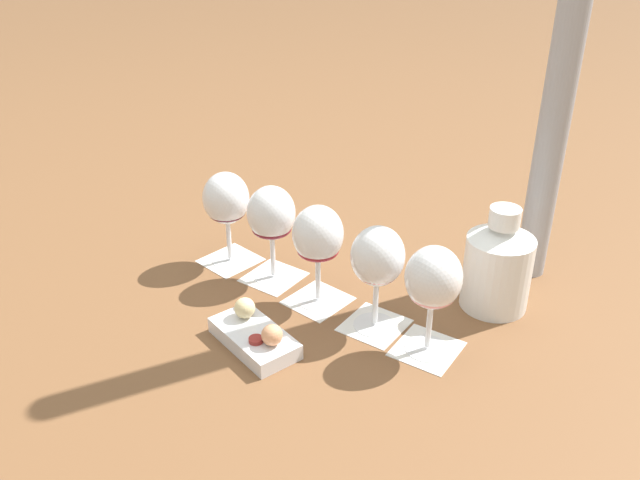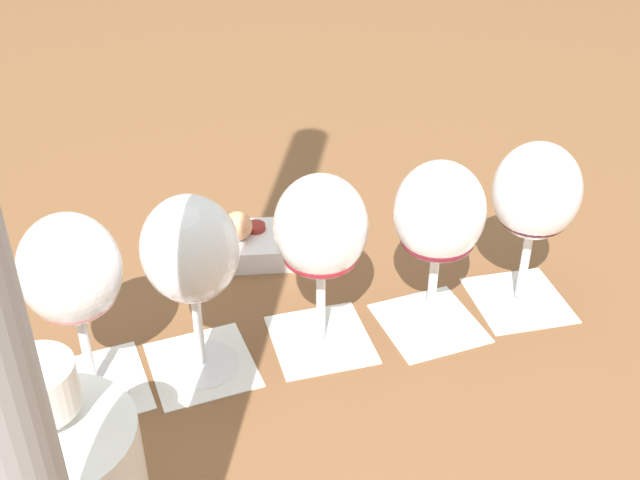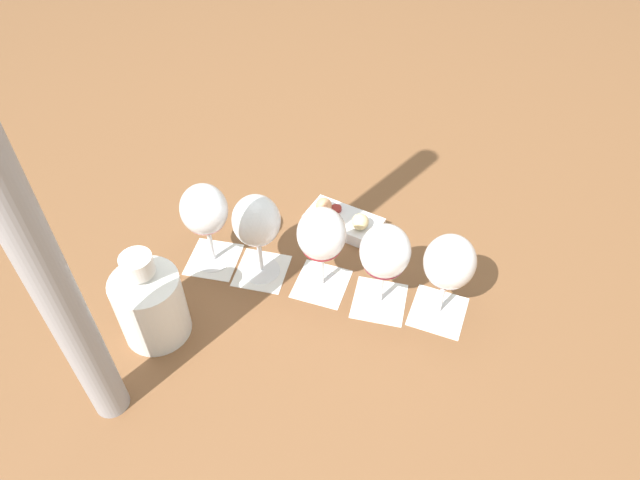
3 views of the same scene
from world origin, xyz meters
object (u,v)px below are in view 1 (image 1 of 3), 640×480
ceramic_vase (498,265)px  snack_dish (255,335)px  wine_glass_1 (377,261)px  wine_glass_2 (320,238)px  wine_glass_0 (433,282)px  wine_glass_4 (226,202)px  wine_glass_3 (271,217)px

ceramic_vase → snack_dish: size_ratio=1.10×
wine_glass_1 → wine_glass_2: bearing=26.1°
wine_glass_0 → wine_glass_1: 0.11m
wine_glass_1 → wine_glass_2: (0.11, 0.05, 0.00)m
ceramic_vase → wine_glass_1: bearing=82.2°
wine_glass_4 → ceramic_vase: 0.52m
wine_glass_1 → snack_dish: bearing=80.5°
wine_glass_4 → ceramic_vase: (-0.35, -0.39, -0.05)m
wine_glass_2 → wine_glass_3: (0.11, 0.05, -0.00)m
wine_glass_0 → ceramic_vase: bearing=-70.6°
wine_glass_0 → snack_dish: size_ratio=1.07×
wine_glass_4 → ceramic_vase: bearing=-132.1°
ceramic_vase → snack_dish: ceramic_vase is taller
wine_glass_0 → wine_glass_4: size_ratio=1.00×
wine_glass_1 → wine_glass_3: size_ratio=1.00×
wine_glass_0 → snack_dish: (0.13, 0.25, -0.11)m
snack_dish → ceramic_vase: bearing=-98.6°
wine_glass_0 → wine_glass_1: (0.09, 0.05, -0.00)m
wine_glass_1 → wine_glass_4: 0.36m
wine_glass_1 → ceramic_vase: (-0.03, -0.23, -0.05)m
wine_glass_2 → wine_glass_4: (0.21, 0.11, -0.00)m
ceramic_vase → snack_dish: bearing=81.4°
wine_glass_3 → ceramic_vase: size_ratio=0.97×
wine_glass_1 → wine_glass_3: (0.22, 0.10, 0.00)m
wine_glass_4 → wine_glass_3: bearing=-149.5°
wine_glass_3 → snack_dish: bearing=150.8°
wine_glass_0 → wine_glass_2: 0.23m
ceramic_vase → wine_glass_4: bearing=47.9°
wine_glass_1 → ceramic_vase: ceramic_vase is taller
wine_glass_3 → wine_glass_4: size_ratio=1.00×
wine_glass_2 → wine_glass_4: size_ratio=1.00×
wine_glass_2 → snack_dish: (-0.07, 0.15, -0.11)m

